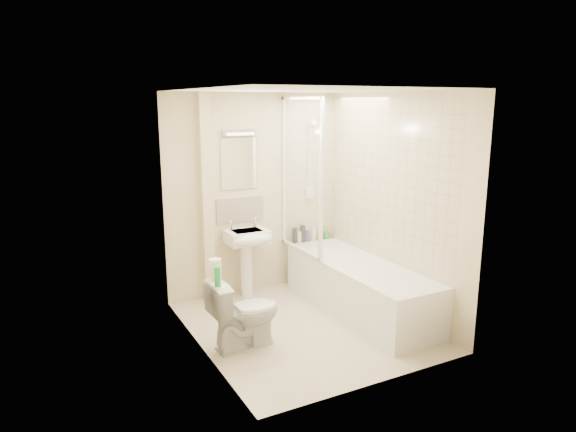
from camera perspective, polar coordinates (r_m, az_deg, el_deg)
floor at (r=5.48m, az=1.81°, el=-12.13°), size 2.50×2.50×0.00m
wall_back at (r=6.20m, az=-3.81°, el=2.41°), size 2.20×0.02×2.40m
wall_left at (r=4.67m, az=-9.94°, el=-1.13°), size 0.02×2.50×2.40m
wall_right at (r=5.71m, az=11.55°, el=1.31°), size 0.02×2.50×2.40m
ceiling at (r=4.98m, az=2.00°, el=13.83°), size 2.20×2.50×0.02m
tile_back at (r=6.49m, az=2.29°, el=4.90°), size 0.70×0.01×1.75m
tile_right at (r=5.72m, az=11.06°, el=3.65°), size 0.01×2.10×1.75m
pipe_boxing at (r=5.92m, az=-9.07°, el=1.81°), size 0.12×0.12×2.40m
splashback at (r=6.15m, az=-5.33°, el=0.69°), size 0.60×0.02×0.30m
mirror at (r=6.06m, az=-5.43°, el=5.79°), size 0.46×0.01×0.60m
strip_light at (r=6.00m, az=-5.42°, el=9.27°), size 0.42×0.07×0.07m
bathtub at (r=5.81m, az=7.96°, el=-7.70°), size 0.70×2.10×0.55m
shower_screen at (r=5.93m, az=1.47°, el=4.43°), size 0.04×0.92×1.80m
shower_fixture at (r=6.43m, az=2.48°, el=5.92°), size 0.10×0.16×0.99m
pedestal_sink at (r=6.03m, az=-4.44°, el=-3.18°), size 0.48×0.46×0.93m
bottle_black_a at (r=6.46m, az=0.75°, el=-2.19°), size 0.06×0.06×0.19m
bottle_white_a at (r=6.49m, az=1.24°, el=-2.34°), size 0.05×0.05×0.14m
bottle_black_b at (r=6.51m, az=1.63°, el=-1.96°), size 0.07×0.07×0.21m
bottle_blue at (r=6.55m, az=2.10°, el=-2.22°), size 0.06×0.06×0.14m
bottle_cream at (r=6.59m, az=2.84°, el=-2.03°), size 0.06×0.06×0.16m
bottle_white_b at (r=6.65m, az=3.68°, el=-2.05°), size 0.05×0.05×0.13m
bottle_green at (r=6.70m, az=4.26°, el=-2.11°), size 0.06×0.06×0.09m
toilet at (r=4.95m, az=-4.85°, el=-10.63°), size 0.45×0.71×0.69m
toilet_roll_lower at (r=4.80m, az=-8.02°, el=-6.44°), size 0.10×0.10×0.10m
toilet_roll_upper at (r=4.77m, az=-8.11°, el=-5.32°), size 0.12×0.12×0.10m
green_bottle at (r=4.62m, az=-7.84°, el=-6.68°), size 0.06×0.06×0.18m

